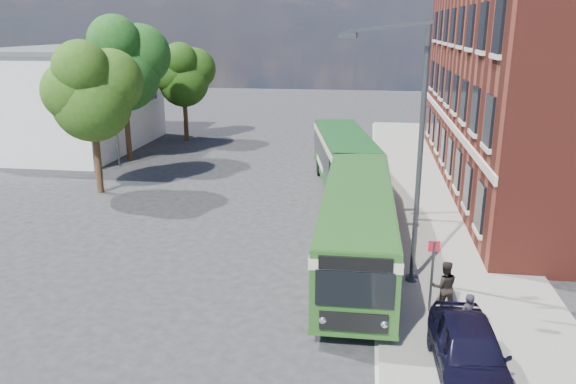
% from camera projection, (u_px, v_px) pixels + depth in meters
% --- Properties ---
extents(ground, '(120.00, 120.00, 0.00)m').
position_uv_depth(ground, '(276.00, 254.00, 22.56)').
color(ground, '#262528').
rests_on(ground, ground).
extents(pavement, '(6.00, 48.00, 0.15)m').
position_uv_depth(pavement, '(434.00, 201.00, 29.18)').
color(pavement, gray).
rests_on(pavement, ground).
extents(kerb_line, '(0.12, 48.00, 0.01)m').
position_uv_depth(kerb_line, '(374.00, 199.00, 29.61)').
color(kerb_line, beige).
rests_on(kerb_line, ground).
extents(brick_office, '(12.10, 26.00, 14.20)m').
position_uv_depth(brick_office, '(569.00, 61.00, 30.05)').
color(brick_office, maroon).
rests_on(brick_office, ground).
extents(white_building, '(9.40, 13.40, 7.30)m').
position_uv_depth(white_building, '(73.00, 99.00, 41.04)').
color(white_building, silver).
rests_on(white_building, ground).
extents(flagpole, '(0.95, 0.10, 9.00)m').
position_uv_depth(flagpole, '(114.00, 90.00, 35.17)').
color(flagpole, '#3A3D40').
rests_on(flagpole, ground).
extents(street_lamp, '(2.96, 2.38, 9.00)m').
position_uv_depth(street_lamp, '(409.00, 152.00, 18.64)').
color(street_lamp, '#3A3D40').
rests_on(street_lamp, ground).
extents(bus_stop_sign, '(0.35, 0.08, 2.52)m').
position_uv_depth(bus_stop_sign, '(432.00, 272.00, 17.39)').
color(bus_stop_sign, '#3A3D40').
rests_on(bus_stop_sign, ground).
extents(bus_front, '(2.74, 12.41, 3.02)m').
position_uv_depth(bus_front, '(357.00, 219.00, 21.08)').
color(bus_front, '#27561E').
rests_on(bus_front, ground).
extents(bus_rear, '(4.38, 10.60, 3.02)m').
position_uv_depth(bus_rear, '(344.00, 155.00, 31.64)').
color(bus_rear, '#174F1A').
rests_on(bus_rear, ground).
extents(parked_car, '(1.90, 4.42, 1.49)m').
position_uv_depth(parked_car, '(470.00, 352.00, 14.22)').
color(parked_car, black).
rests_on(parked_car, pavement).
extents(pedestrian_a, '(0.65, 0.61, 1.49)m').
position_uv_depth(pedestrian_a, '(467.00, 318.00, 15.87)').
color(pedestrian_a, black).
rests_on(pedestrian_a, pavement).
extents(pedestrian_b, '(0.88, 0.71, 1.70)m').
position_uv_depth(pedestrian_b, '(444.00, 287.00, 17.52)').
color(pedestrian_b, black).
rests_on(pedestrian_b, pavement).
extents(tree_left, '(4.85, 4.61, 8.18)m').
position_uv_depth(tree_left, '(92.00, 91.00, 29.27)').
color(tree_left, '#3C2315').
rests_on(tree_left, ground).
extents(tree_mid, '(5.65, 5.37, 9.54)m').
position_uv_depth(tree_mid, '(123.00, 63.00, 36.43)').
color(tree_mid, '#3C2315').
rests_on(tree_mid, ground).
extents(tree_right, '(4.53, 4.30, 7.64)m').
position_uv_depth(tree_right, '(184.00, 74.00, 43.34)').
color(tree_right, '#3C2315').
rests_on(tree_right, ground).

